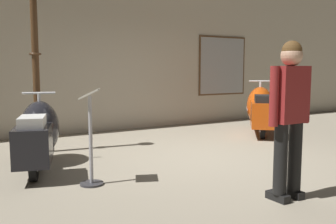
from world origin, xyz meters
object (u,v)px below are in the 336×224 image
object	(u,v)px
info_stanchion	(91,145)
scooter_1	(261,109)
lamppost	(35,53)
scooter_0	(38,134)
visitor_0	(290,109)

from	to	relation	value
info_stanchion	scooter_1	bearing A→B (deg)	21.61
scooter_1	lamppost	bearing A→B (deg)	125.59
scooter_1	info_stanchion	world-z (taller)	info_stanchion
scooter_0	scooter_1	world-z (taller)	scooter_1
scooter_0	visitor_0	world-z (taller)	visitor_0
lamppost	info_stanchion	world-z (taller)	lamppost
scooter_0	visitor_0	size ratio (longest dim) A/B	1.07
scooter_1	lamppost	distance (m)	4.70
scooter_0	info_stanchion	size ratio (longest dim) A/B	1.55
scooter_1	visitor_0	xyz separation A→B (m)	(-2.72, -3.24, 0.45)
lamppost	info_stanchion	distance (m)	2.41
scooter_0	lamppost	distance (m)	1.52
lamppost	info_stanchion	bearing A→B (deg)	-84.58
scooter_1	lamppost	world-z (taller)	lamppost
scooter_1	info_stanchion	xyz separation A→B (m)	(-4.35, -1.72, -0.03)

